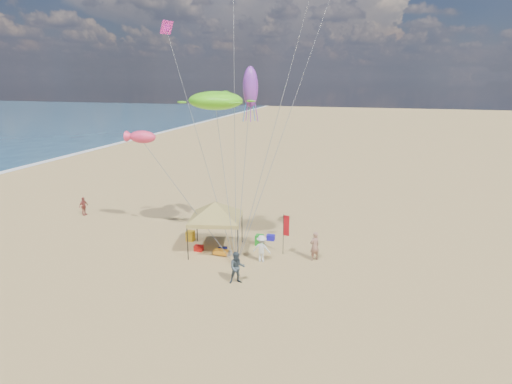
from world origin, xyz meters
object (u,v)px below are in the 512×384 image
at_px(cooler_blue, 271,237).
at_px(chair_yellow, 190,236).
at_px(canopy_tent, 215,203).
at_px(person_far_a, 84,206).
at_px(cooler_red, 199,248).
at_px(beach_cart, 221,252).
at_px(feather_flag, 286,228).
at_px(chair_green, 259,240).
at_px(person_near_b, 237,268).
at_px(person_near_a, 315,246).
at_px(person_near_c, 262,249).

height_order(cooler_blue, chair_yellow, chair_yellow).
xyz_separation_m(canopy_tent, chair_yellow, (-2.34, 1.11, -2.83)).
bearing_deg(chair_yellow, person_far_a, 165.46).
bearing_deg(cooler_red, beach_cart, -7.69).
relative_size(feather_flag, cooler_blue, 4.89).
distance_m(cooler_red, chair_green, 4.05).
relative_size(canopy_tent, beach_cart, 6.70).
relative_size(cooler_blue, person_near_b, 0.30).
bearing_deg(feather_flag, person_near_b, -110.50).
bearing_deg(chair_green, person_far_a, 171.94).
distance_m(canopy_tent, chair_yellow, 3.83).
bearing_deg(cooler_blue, feather_flag, -54.99).
height_order(feather_flag, person_near_b, feather_flag).
height_order(chair_green, person_near_a, person_near_a).
xyz_separation_m(beach_cart, person_near_a, (5.74, 0.90, 0.71)).
distance_m(cooler_blue, beach_cart, 4.09).
bearing_deg(chair_green, feather_flag, -28.12).
relative_size(chair_green, beach_cart, 0.78).
height_order(canopy_tent, beach_cart, canopy_tent).
bearing_deg(chair_yellow, beach_cart, -30.82).
bearing_deg(person_near_a, chair_yellow, -49.21).
xyz_separation_m(chair_green, person_near_b, (0.30, -5.57, 0.55)).
distance_m(person_near_c, person_far_a, 16.87).
bearing_deg(person_far_a, person_near_c, -98.53).
bearing_deg(person_near_b, person_near_c, 53.98).
xyz_separation_m(cooler_blue, chair_yellow, (-5.25, -1.62, 0.16)).
distance_m(feather_flag, person_near_b, 4.89).
relative_size(person_near_a, person_near_c, 1.08).
distance_m(feather_flag, person_far_a, 17.68).
height_order(person_near_c, person_far_a, person_near_c).
height_order(chair_yellow, beach_cart, chair_yellow).
distance_m(feather_flag, beach_cart, 4.34).
height_order(chair_yellow, person_near_a, person_near_a).
distance_m(chair_green, beach_cart, 2.96).
height_order(cooler_red, person_far_a, person_far_a).
relative_size(feather_flag, beach_cart, 2.94).
distance_m(canopy_tent, person_near_a, 6.68).
height_order(beach_cart, person_near_c, person_near_c).
bearing_deg(person_near_b, canopy_tent, 98.96).
xyz_separation_m(canopy_tent, person_far_a, (-12.96, 3.87, -2.42)).
distance_m(chair_green, person_near_c, 2.70).
height_order(chair_green, person_far_a, person_far_a).
bearing_deg(person_near_b, beach_cart, 97.57).
distance_m(canopy_tent, person_near_c, 4.08).
relative_size(cooler_blue, beach_cart, 0.60).
relative_size(feather_flag, person_near_b, 1.47).
relative_size(canopy_tent, person_far_a, 3.97).
distance_m(cooler_blue, person_far_a, 15.93).
xyz_separation_m(cooler_red, person_near_a, (7.36, 0.68, 0.72)).
height_order(canopy_tent, person_near_a, canopy_tent).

